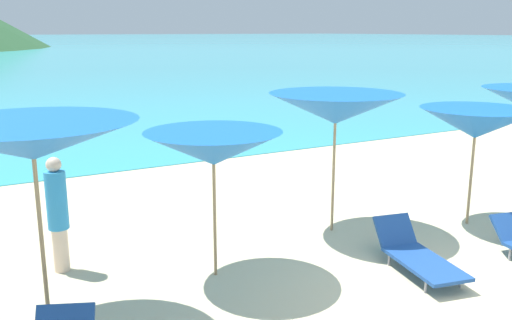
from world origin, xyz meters
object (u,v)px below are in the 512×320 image
Objects in this scene: umbrella_3 at (213,148)px; lounge_chair_1 at (417,254)px; umbrella_5 at (476,123)px; beachgoer_0 at (58,211)px; umbrella_4 at (336,109)px; umbrella_2 at (32,141)px.

umbrella_3 reaches higher than lounge_chair_1.
umbrella_5 is 1.24× the size of beachgoer_0.
lounge_chair_1 is at bearing -60.63° from beachgoer_0.
umbrella_3 is 0.99× the size of umbrella_5.
umbrella_4 reaches higher than umbrella_5.
umbrella_4 is 1.16× the size of umbrella_5.
umbrella_2 reaches higher than lounge_chair_1.
umbrella_4 is (2.47, 0.63, 0.28)m from umbrella_3.
umbrella_5 is 1.19× the size of lounge_chair_1.
umbrella_5 is at bearing 36.07° from lounge_chair_1.
umbrella_2 is at bearing -167.77° from umbrella_4.
umbrella_3 is at bearing 165.13° from lounge_chair_1.
umbrella_4 is 2.63m from lounge_chair_1.
umbrella_3 reaches higher than beachgoer_0.
umbrella_4 is 1.44× the size of beachgoer_0.
beachgoer_0 is (-1.84, 1.18, -0.91)m from umbrella_3.
beachgoer_0 is (0.42, 1.57, -1.31)m from umbrella_2.
umbrella_4 is at bearing 158.93° from umbrella_5.
lounge_chair_1 is at bearing -26.60° from umbrella_3.
umbrella_3 is 2.56m from umbrella_4.
umbrella_3 is at bearing -165.67° from umbrella_4.
umbrella_2 reaches higher than umbrella_3.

